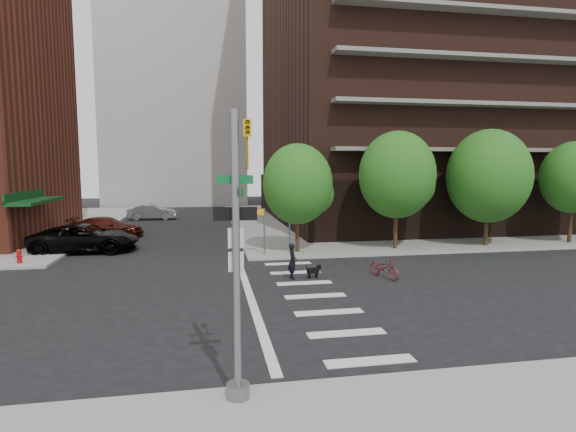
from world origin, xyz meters
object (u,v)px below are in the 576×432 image
parked_car_maroon (107,227)px  parked_car_silver (152,212)px  parked_car_black (85,238)px  dog_walker (292,261)px  traffic_signal (238,280)px  scooter (384,267)px  fire_hydrant (19,256)px

parked_car_maroon → parked_car_silver: parked_car_silver is taller
parked_car_black → dog_walker: (10.84, -8.36, -0.03)m
parked_car_silver → traffic_signal: bearing=-171.2°
traffic_signal → dog_walker: size_ratio=3.73×
dog_walker → scooter: bearing=-101.2°
parked_car_silver → dog_walker: 26.42m
fire_hydrant → parked_car_black: (2.30, 3.45, 0.28)m
parked_car_maroon → dog_walker: size_ratio=3.12×
scooter → dog_walker: size_ratio=1.17×
traffic_signal → parked_car_maroon: bearing=107.5°
parked_car_black → parked_car_silver: 16.59m
fire_hydrant → parked_car_black: parked_car_black is taller
parked_car_maroon → dog_walker: dog_walker is taller
fire_hydrant → scooter: bearing=-17.7°
fire_hydrant → parked_car_black: 4.15m
parked_car_silver → dog_walker: (8.96, -24.85, 0.06)m
traffic_signal → parked_car_maroon: (-7.73, 24.54, -1.97)m
traffic_signal → parked_car_silver: 35.76m
traffic_signal → parked_car_maroon: size_ratio=1.20×
traffic_signal → parked_car_silver: size_ratio=1.34×
parked_car_silver → dog_walker: size_ratio=2.79×
parked_car_maroon → traffic_signal: bearing=-158.7°
fire_hydrant → parked_car_black: bearing=56.3°
fire_hydrant → scooter: (17.27, -5.51, -0.06)m
parked_car_black → parked_car_maroon: (0.00, 5.81, -0.11)m
parked_car_silver → parked_car_black: bearing=172.9°
parked_car_black → dog_walker: parked_car_black is taller
parked_car_black → parked_car_maroon: bearing=2.1°
scooter → parked_car_maroon: bearing=116.1°
traffic_signal → dog_walker: (3.11, 10.38, -1.90)m
parked_car_black → parked_car_maroon: size_ratio=1.20×
traffic_signal → fire_hydrant: size_ratio=8.20×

